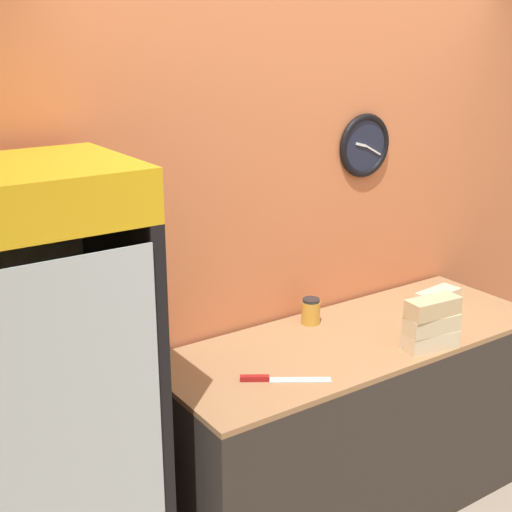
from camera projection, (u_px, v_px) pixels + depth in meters
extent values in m
cube|color=#D17547|center=(304.00, 227.00, 3.50)|extent=(5.20, 0.06, 2.70)
torus|color=black|center=(365.00, 146.00, 3.53)|extent=(0.32, 0.03, 0.32)
cylinder|color=#1E2338|center=(365.00, 146.00, 3.53)|extent=(0.26, 0.01, 0.26)
cube|color=white|center=(361.00, 145.00, 3.50)|extent=(0.07, 0.01, 0.03)
cube|color=white|center=(373.00, 150.00, 3.56)|extent=(0.10, 0.01, 0.06)
cube|color=#332D28|center=(352.00, 425.00, 3.46)|extent=(1.92, 0.72, 0.89)
cube|color=#9E754C|center=(356.00, 338.00, 3.32)|extent=(1.92, 0.72, 0.02)
cube|color=black|center=(11.00, 412.00, 2.80)|extent=(0.76, 0.04, 1.70)
cube|color=black|center=(128.00, 419.00, 2.74)|extent=(0.05, 0.66, 1.70)
cube|color=white|center=(13.00, 415.00, 2.78)|extent=(0.66, 0.02, 1.60)
cube|color=silver|center=(70.00, 497.00, 2.29)|extent=(0.66, 0.01, 1.60)
cube|color=gold|center=(11.00, 194.00, 2.24)|extent=(0.76, 0.60, 0.18)
cube|color=silver|center=(38.00, 449.00, 2.53)|extent=(0.64, 0.54, 0.01)
cube|color=silver|center=(27.00, 352.00, 2.42)|extent=(0.64, 0.54, 0.01)
cylinder|color=#2D6B38|center=(46.00, 460.00, 2.31)|extent=(0.07, 0.07, 0.17)
cylinder|color=#2D6B38|center=(43.00, 427.00, 2.27)|extent=(0.03, 0.03, 0.07)
cylinder|color=#5B2D19|center=(112.00, 507.00, 2.50)|extent=(0.03, 0.03, 0.07)
cylinder|color=gold|center=(109.00, 339.00, 2.33)|extent=(0.08, 0.08, 0.14)
cylinder|color=gold|center=(107.00, 310.00, 2.30)|extent=(0.03, 0.03, 0.06)
cylinder|color=gold|center=(84.00, 348.00, 2.28)|extent=(0.07, 0.07, 0.13)
cylinder|color=gold|center=(82.00, 322.00, 2.25)|extent=(0.03, 0.03, 0.06)
cylinder|color=#72337F|center=(18.00, 471.00, 2.26)|extent=(0.06, 0.06, 0.16)
cylinder|color=#72337F|center=(14.00, 439.00, 2.22)|extent=(0.03, 0.03, 0.07)
cylinder|color=#72337F|center=(0.00, 372.00, 2.14)|extent=(0.07, 0.07, 0.12)
cylinder|color=#72337F|center=(118.00, 438.00, 2.45)|extent=(0.08, 0.08, 0.16)
cylinder|color=#72337F|center=(116.00, 408.00, 2.41)|extent=(0.03, 0.03, 0.07)
cube|color=beige|center=(430.00, 340.00, 3.18)|extent=(0.26, 0.14, 0.08)
cube|color=beige|center=(432.00, 324.00, 3.15)|extent=(0.26, 0.14, 0.08)
cube|color=tan|center=(433.00, 307.00, 3.13)|extent=(0.26, 0.12, 0.08)
cube|color=beige|center=(438.00, 297.00, 3.68)|extent=(0.26, 0.13, 0.07)
cube|color=silver|center=(300.00, 380.00, 2.90)|extent=(0.23, 0.18, 0.00)
cube|color=maroon|center=(255.00, 378.00, 2.90)|extent=(0.11, 0.09, 0.02)
cylinder|color=gold|center=(311.00, 312.00, 3.44)|extent=(0.09, 0.09, 0.11)
cylinder|color=#262628|center=(311.00, 300.00, 3.42)|extent=(0.08, 0.08, 0.01)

